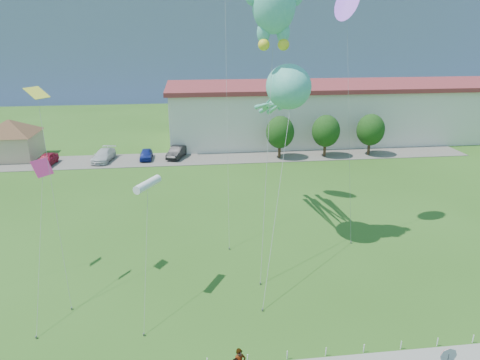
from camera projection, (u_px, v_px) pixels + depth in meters
name	position (u px, v px, depth m)	size (l,w,h in m)	color
ground	(225.00, 346.00, 22.33)	(160.00, 160.00, 0.00)	#2E5819
parking_strip	(202.00, 158.00, 55.11)	(70.00, 6.00, 0.06)	#59544C
hill_ridge	(191.00, 41.00, 130.63)	(160.00, 50.00, 25.00)	gray
pavilion	(11.00, 135.00, 54.22)	(9.20, 9.20, 5.00)	tan
warehouse	(370.00, 110.00, 65.13)	(61.00, 15.00, 8.20)	beige
stop_sign	(447.00, 360.00, 18.84)	(0.80, 0.07, 2.50)	slate
rope_fence	(227.00, 360.00, 21.03)	(26.05, 0.05, 0.50)	white
tree_near	(280.00, 132.00, 54.19)	(3.60, 3.60, 5.47)	#3F2B19
tree_mid	(326.00, 131.00, 54.87)	(3.60, 3.60, 5.47)	#3F2B19
tree_far	(371.00, 130.00, 55.55)	(3.60, 3.60, 5.47)	#3F2B19
parked_car_red	(47.00, 159.00, 51.98)	(1.68, 4.18, 1.42)	maroon
parked_car_white	(104.00, 155.00, 53.68)	(2.00, 4.91, 1.43)	silver
parked_car_blue	(146.00, 154.00, 54.39)	(1.50, 3.73, 1.27)	navy
parked_car_black	(177.00, 152.00, 55.12)	(1.54, 4.43, 1.46)	black
octopus_kite	(284.00, 94.00, 31.59)	(4.87, 16.29, 13.42)	#45AD9A
small_kite_yellow	(41.00, 118.00, 25.22)	(2.24, 5.13, 12.55)	yellow
small_kite_pink	(42.00, 183.00, 25.43)	(1.29, 6.51, 8.22)	#EC347A
small_kite_white	(148.00, 185.00, 24.97)	(0.63, 5.66, 7.53)	white
small_kite_purple	(347.00, 8.00, 30.97)	(1.80, 4.64, 18.25)	#9038E1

